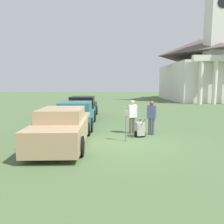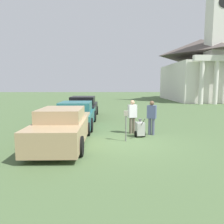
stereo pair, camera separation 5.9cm
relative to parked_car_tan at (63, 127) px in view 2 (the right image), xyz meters
name	(u,v)px [view 2 (the right image)]	position (x,y,z in m)	size (l,w,h in m)	color
ground_plane	(127,143)	(2.64, 0.24, -0.71)	(120.00, 120.00, 0.00)	#4C663D
parked_car_tan	(63,127)	(0.00, 0.00, 0.00)	(1.99, 4.92, 1.50)	tan
parked_car_teal	(76,115)	(0.00, 3.81, -0.03)	(2.10, 4.91, 1.45)	#23666B
parked_car_black	(83,108)	(0.00, 7.29, 0.01)	(2.05, 4.85, 1.56)	black
parking_meter	(126,120)	(2.60, 0.46, 0.22)	(0.18, 0.09, 1.33)	slate
person_worker	(132,115)	(3.04, 1.96, 0.23)	(0.47, 0.35, 1.66)	#665B4C
person_supervisor	(152,116)	(3.94, 1.66, 0.23)	(0.47, 0.38, 1.66)	#515670
equipment_cart	(140,129)	(3.32, 1.24, -0.32)	(0.50, 1.00, 1.00)	#B2B2AD
church	(201,65)	(15.84, 24.50, 4.64)	(9.01, 14.24, 22.37)	silver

